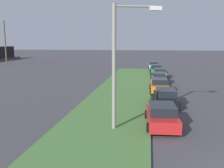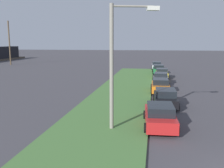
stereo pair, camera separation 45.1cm
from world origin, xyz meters
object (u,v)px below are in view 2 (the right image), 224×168
at_px(parked_car_yellow, 162,73).
at_px(parked_car_black, 165,98).
at_px(parked_car_green, 158,69).
at_px(parked_car_orange, 160,86).
at_px(streetlight, 118,58).
at_px(distant_utility_pole, 9,43).
at_px(parked_car_silver, 157,66).
at_px(parked_car_white, 161,79).
at_px(parked_car_red, 160,116).

bearing_deg(parked_car_yellow, parked_car_black, -179.04).
bearing_deg(parked_car_yellow, parked_car_green, 5.69).
bearing_deg(parked_car_orange, parked_car_black, -177.96).
distance_m(parked_car_orange, streetlight, 13.18).
distance_m(parked_car_orange, parked_car_yellow, 10.62).
relative_size(streetlight, distant_utility_pole, 0.75).
relative_size(parked_car_silver, streetlight, 0.58).
distance_m(parked_car_yellow, parked_car_silver, 12.46).
bearing_deg(distant_utility_pole, parked_car_orange, -128.39).
bearing_deg(parked_car_white, parked_car_orange, -179.38).
height_order(parked_car_silver, streetlight, streetlight).
distance_m(parked_car_white, distant_utility_pole, 39.99).
height_order(parked_car_white, parked_car_green, same).
xyz_separation_m(parked_car_yellow, streetlight, (-22.95, 3.24, 3.67)).
xyz_separation_m(parked_car_black, streetlight, (-6.38, 3.12, 3.67)).
xyz_separation_m(parked_car_orange, parked_car_silver, (23.05, 0.30, 0.00)).
bearing_deg(parked_car_silver, parked_car_yellow, -177.71).
bearing_deg(parked_car_orange, parked_car_white, -2.59).
relative_size(parked_car_black, parked_car_yellow, 1.00).
height_order(parked_car_white, distant_utility_pole, distant_utility_pole).
distance_m(parked_car_black, parked_car_green, 22.35).
bearing_deg(parked_car_green, parked_car_black, 178.66).
xyz_separation_m(parked_car_black, parked_car_silver, (29.01, 0.59, 0.00)).
distance_m(parked_car_red, parked_car_orange, 11.34).
relative_size(parked_car_red, parked_car_green, 1.01).
height_order(parked_car_red, parked_car_orange, same).
xyz_separation_m(parked_car_orange, distant_utility_pole, (26.52, 33.48, 4.28)).
distance_m(parked_car_green, parked_car_silver, 6.66).
relative_size(parked_car_orange, parked_car_silver, 1.00).
distance_m(parked_car_orange, parked_car_green, 16.39).
relative_size(parked_car_silver, distant_utility_pole, 0.43).
height_order(parked_car_yellow, parked_car_silver, same).
distance_m(parked_car_red, parked_car_silver, 34.38).
distance_m(parked_car_orange, parked_car_silver, 23.05).
bearing_deg(parked_car_green, parked_car_yellow, -177.83).
bearing_deg(streetlight, parked_car_green, -5.59).
bearing_deg(parked_car_red, parked_car_silver, -3.24).
bearing_deg(parked_car_yellow, parked_car_white, 178.57).
bearing_deg(parked_car_red, parked_car_yellow, -5.07).
bearing_deg(parked_car_red, parked_car_white, -4.73).
xyz_separation_m(parked_car_yellow, parked_car_silver, (12.44, 0.72, 0.00)).
xyz_separation_m(parked_car_black, parked_car_yellow, (16.57, -0.13, 0.00)).
bearing_deg(distant_utility_pole, parked_car_silver, -95.97).
height_order(parked_car_black, parked_car_green, same).
bearing_deg(parked_car_black, parked_car_green, -0.85).
bearing_deg(distant_utility_pole, parked_car_white, -122.20).
distance_m(parked_car_black, parked_car_white, 11.30).
relative_size(parked_car_white, parked_car_green, 1.00).
distance_m(streetlight, distant_utility_pole, 49.50).
height_order(parked_car_white, parked_car_yellow, same).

